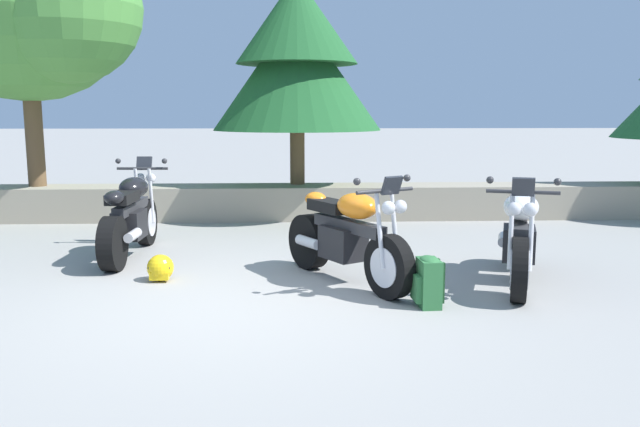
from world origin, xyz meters
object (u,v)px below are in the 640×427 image
Objects in this scene: motorcycle_orange_centre at (347,237)px; motorcycle_white_far_right at (519,237)px; rider_helmet at (160,268)px; motorcycle_black_near_left at (131,217)px; rider_backpack at (428,281)px; pine_tree_mid_left at (297,57)px.

motorcycle_orange_centre is 1.77m from motorcycle_white_far_right.
motorcycle_black_near_left is at bearing 115.76° from rider_helmet.
rider_helmet is (-1.96, 0.15, -0.35)m from motorcycle_orange_centre.
rider_backpack is at bearing -34.59° from motorcycle_black_near_left.
rider_backpack is at bearing -145.35° from motorcycle_white_far_right.
motorcycle_white_far_right is 3.75m from rider_helmet.
motorcycle_orange_centre reaches higher than rider_backpack.
rider_helmet is 5.10m from pine_tree_mid_left.
motorcycle_white_far_right is at bearing -63.20° from pine_tree_mid_left.
motorcycle_black_near_left is 2.87m from motorcycle_orange_centre.
pine_tree_mid_left is at bearing 102.45° from rider_backpack.
motorcycle_black_near_left is 4.22m from pine_tree_mid_left.
motorcycle_orange_centre is 0.55× the size of pine_tree_mid_left.
pine_tree_mid_left reaches higher than motorcycle_black_near_left.
rider_backpack is 1.68× the size of rider_helmet.
motorcycle_orange_centre is 3.95× the size of rider_backpack.
pine_tree_mid_left is at bearing 70.55° from rider_helmet.
motorcycle_white_far_right reaches higher than rider_helmet.
motorcycle_orange_centre reaches higher than rider_helmet.
pine_tree_mid_left reaches higher than rider_backpack.
rider_backpack is 5.84m from pine_tree_mid_left.
motorcycle_white_far_right is 7.15× the size of rider_helmet.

